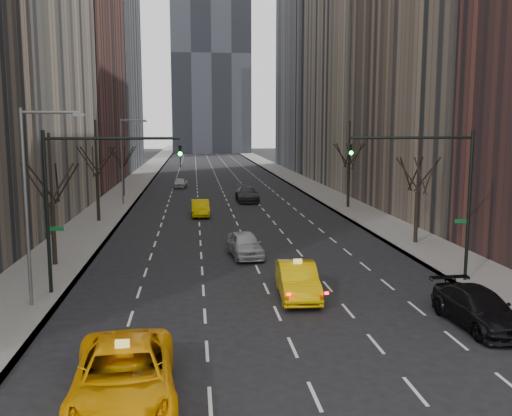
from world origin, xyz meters
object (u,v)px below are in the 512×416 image
object	(u,v)px
silver_sedan_ahead	(245,244)
parked_suv_black	(478,308)
taxi_sedan	(297,280)
taxi_suv	(124,377)

from	to	relation	value
silver_sedan_ahead	parked_suv_black	size ratio (longest dim) A/B	0.88
taxi_sedan	taxi_suv	bearing A→B (deg)	-121.62
taxi_suv	taxi_sedan	xyz separation A→B (m)	(7.15, 10.29, -0.07)
taxi_suv	silver_sedan_ahead	bearing A→B (deg)	70.50
silver_sedan_ahead	parked_suv_black	world-z (taller)	silver_sedan_ahead
parked_suv_black	taxi_sedan	bearing A→B (deg)	141.11
silver_sedan_ahead	taxi_suv	bearing A→B (deg)	-111.81
taxi_suv	parked_suv_black	distance (m)	14.96
taxi_suv	parked_suv_black	world-z (taller)	taxi_suv
taxi_sedan	parked_suv_black	xyz separation A→B (m)	(6.80, -4.88, -0.07)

